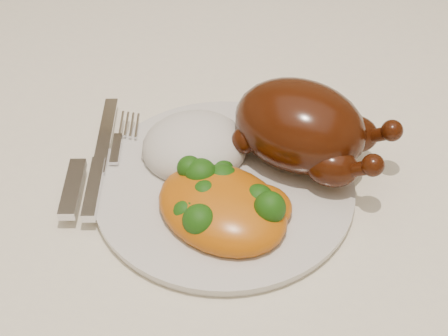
# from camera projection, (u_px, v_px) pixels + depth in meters

# --- Properties ---
(dining_table) EXTENTS (1.60, 0.90, 0.76)m
(dining_table) POSITION_uv_depth(u_px,v_px,m) (291.00, 225.00, 0.71)
(dining_table) COLOR brown
(dining_table) RESTS_ON floor
(tablecloth) EXTENTS (1.73, 1.03, 0.18)m
(tablecloth) POSITION_uv_depth(u_px,v_px,m) (296.00, 180.00, 0.66)
(tablecloth) COLOR #F0E6CE
(tablecloth) RESTS_ON dining_table
(dinner_plate) EXTENTS (0.27, 0.27, 0.01)m
(dinner_plate) POSITION_uv_depth(u_px,v_px,m) (224.00, 187.00, 0.60)
(dinner_plate) COLOR silver
(dinner_plate) RESTS_ON tablecloth
(roast_chicken) EXTENTS (0.17, 0.13, 0.08)m
(roast_chicken) POSITION_uv_depth(u_px,v_px,m) (303.00, 127.00, 0.60)
(roast_chicken) COLOR #401706
(roast_chicken) RESTS_ON dinner_plate
(rice_mound) EXTENTS (0.14, 0.13, 0.06)m
(rice_mound) POSITION_uv_depth(u_px,v_px,m) (195.00, 147.00, 0.62)
(rice_mound) COLOR white
(rice_mound) RESTS_ON dinner_plate
(mac_and_cheese) EXTENTS (0.16, 0.14, 0.05)m
(mac_and_cheese) POSITION_uv_depth(u_px,v_px,m) (225.00, 204.00, 0.56)
(mac_and_cheese) COLOR orange
(mac_and_cheese) RESTS_ON dinner_plate
(cutlery) EXTENTS (0.06, 0.18, 0.01)m
(cutlery) POSITION_uv_depth(u_px,v_px,m) (93.00, 170.00, 0.60)
(cutlery) COLOR silver
(cutlery) RESTS_ON dinner_plate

